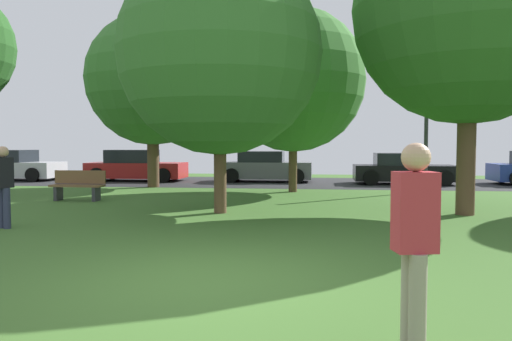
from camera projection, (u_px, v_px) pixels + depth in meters
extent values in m
plane|color=#3D6628|center=(208.00, 282.00, 6.09)|extent=(44.00, 44.00, 0.00)
cube|color=#28282B|center=(287.00, 182.00, 21.95)|extent=(44.00, 6.40, 0.01)
cylinder|color=brown|center=(293.00, 157.00, 17.59)|extent=(0.30, 0.30, 2.51)
sphere|color=#38702D|center=(293.00, 80.00, 17.44)|extent=(5.07, 5.07, 5.07)
cylinder|color=brown|center=(220.00, 167.00, 12.18)|extent=(0.31, 0.31, 2.28)
sphere|color=#38702D|center=(220.00, 53.00, 12.03)|extent=(4.97, 4.97, 4.97)
cylinder|color=brown|center=(153.00, 157.00, 19.53)|extent=(0.46, 0.46, 2.41)
sphere|color=#38702D|center=(152.00, 79.00, 19.36)|extent=(5.14, 5.14, 5.14)
cylinder|color=brown|center=(466.00, 154.00, 11.85)|extent=(0.43, 0.43, 2.92)
sphere|color=#2D6023|center=(469.00, 8.00, 11.67)|extent=(5.47, 5.47, 5.47)
cylinder|color=gray|center=(417.00, 307.00, 3.87)|extent=(0.14, 0.14, 0.85)
cylinder|color=gray|center=(409.00, 301.00, 4.03)|extent=(0.14, 0.14, 0.85)
cube|color=#B72D38|center=(415.00, 212.00, 3.91)|extent=(0.36, 0.28, 0.63)
sphere|color=tan|center=(416.00, 157.00, 3.89)|extent=(0.23, 0.23, 0.23)
cylinder|color=#2D334C|center=(2.00, 208.00, 10.01)|extent=(0.14, 0.14, 0.82)
cylinder|color=#2D334C|center=(7.00, 208.00, 9.93)|extent=(0.14, 0.14, 0.82)
cube|color=black|center=(3.00, 173.00, 9.93)|extent=(0.32, 0.38, 0.61)
sphere|color=tan|center=(3.00, 152.00, 9.91)|extent=(0.22, 0.22, 0.22)
cube|color=#B7B7BC|center=(13.00, 169.00, 23.31)|extent=(4.48, 1.87, 0.71)
cube|color=black|center=(8.00, 156.00, 23.30)|extent=(2.15, 1.65, 0.57)
cylinder|color=black|center=(55.00, 172.00, 24.05)|extent=(0.64, 0.22, 0.64)
cylinder|color=black|center=(33.00, 175.00, 22.20)|extent=(0.64, 0.22, 0.64)
cube|color=#B21E1E|center=(137.00, 170.00, 22.86)|extent=(4.41, 1.78, 0.70)
cube|color=black|center=(132.00, 156.00, 22.85)|extent=(2.12, 1.56, 0.59)
cylinder|color=black|center=(175.00, 173.00, 23.56)|extent=(0.64, 0.22, 0.64)
cylinder|color=black|center=(163.00, 175.00, 21.80)|extent=(0.64, 0.22, 0.64)
cylinder|color=black|center=(113.00, 173.00, 23.94)|extent=(0.64, 0.22, 0.64)
cylinder|color=black|center=(97.00, 175.00, 22.18)|extent=(0.64, 0.22, 0.64)
cube|color=slate|center=(266.00, 170.00, 22.42)|extent=(4.10, 1.77, 0.74)
cube|color=black|center=(262.00, 157.00, 22.41)|extent=(1.97, 1.56, 0.48)
cylinder|color=black|center=(299.00, 174.00, 23.13)|extent=(0.64, 0.22, 0.64)
cylinder|color=black|center=(297.00, 176.00, 21.38)|extent=(0.64, 0.22, 0.64)
cylinder|color=black|center=(238.00, 173.00, 23.49)|extent=(0.64, 0.22, 0.64)
cylinder|color=black|center=(232.00, 176.00, 21.73)|extent=(0.64, 0.22, 0.64)
cube|color=black|center=(404.00, 173.00, 21.05)|extent=(4.20, 1.77, 0.66)
cube|color=black|center=(399.00, 159.00, 21.05)|extent=(2.01, 1.56, 0.51)
cylinder|color=black|center=(435.00, 175.00, 21.76)|extent=(0.64, 0.22, 0.64)
cylinder|color=black|center=(445.00, 178.00, 20.00)|extent=(0.64, 0.22, 0.64)
cylinder|color=black|center=(367.00, 175.00, 22.12)|extent=(0.64, 0.22, 0.64)
cylinder|color=black|center=(371.00, 178.00, 20.36)|extent=(0.64, 0.22, 0.64)
cylinder|color=black|center=(501.00, 175.00, 21.79)|extent=(0.64, 0.22, 0.64)
cube|color=brown|center=(77.00, 186.00, 14.83)|extent=(1.60, 0.44, 0.06)
cube|color=brown|center=(80.00, 177.00, 15.02)|extent=(1.60, 0.06, 0.40)
cube|color=#333338|center=(96.00, 193.00, 14.77)|extent=(0.10, 0.40, 0.45)
cube|color=#333338|center=(58.00, 193.00, 14.92)|extent=(0.10, 0.40, 0.45)
cylinder|color=#2D2D33|center=(426.00, 128.00, 17.43)|extent=(0.14, 0.14, 4.50)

